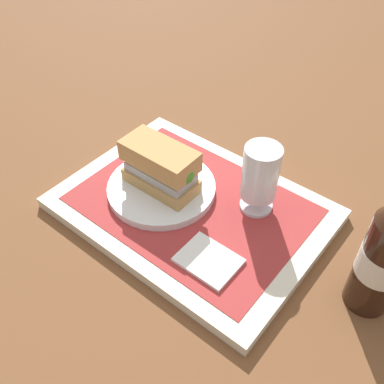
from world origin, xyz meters
TOP-DOWN VIEW (x-y plane):
  - ground_plane at (0.00, 0.00)m, footprint 3.00×3.00m
  - tray at (0.00, 0.00)m, footprint 0.44×0.32m
  - placemat at (0.00, 0.00)m, footprint 0.38×0.27m
  - plate at (-0.06, -0.01)m, footprint 0.19×0.19m
  - sandwich at (-0.06, -0.01)m, footprint 0.13×0.07m
  - beer_glass at (0.09, 0.06)m, footprint 0.06×0.06m
  - napkin_folded at (0.10, -0.08)m, footprint 0.09×0.07m

SIDE VIEW (x-z plane):
  - ground_plane at x=0.00m, z-range 0.00..0.00m
  - tray at x=0.00m, z-range 0.00..0.02m
  - placemat at x=0.00m, z-range 0.02..0.02m
  - napkin_folded at x=0.10m, z-range 0.02..0.03m
  - plate at x=-0.06m, z-range 0.02..0.04m
  - sandwich at x=-0.06m, z-range 0.04..0.12m
  - beer_glass at x=0.09m, z-range 0.03..0.15m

